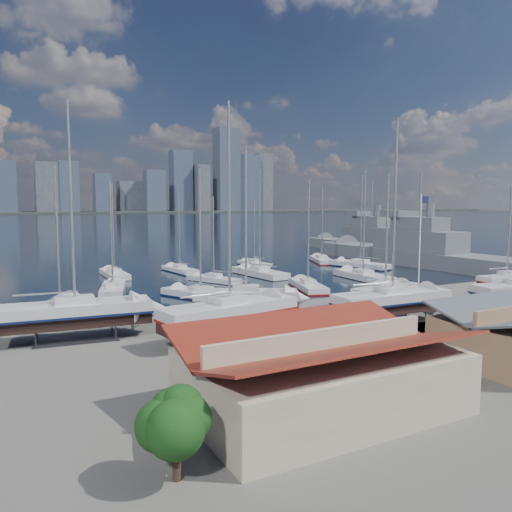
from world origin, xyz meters
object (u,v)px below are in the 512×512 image
naval_ship_west (370,245)px  flagpole (420,243)px  sailboat_cradle_0 (75,313)px  naval_ship_east (418,256)px  car_a (416,346)px

naval_ship_west → flagpole: bearing=142.4°
sailboat_cradle_0 → flagpole: (34.24, -3.78, 4.72)m
sailboat_cradle_0 → flagpole: bearing=-0.2°
naval_ship_east → car_a: 57.32m
naval_ship_west → flagpole: 61.34m
naval_ship_west → flagpole: naval_ship_west is taller
naval_ship_east → naval_ship_west: (7.93, 21.91, -0.00)m
sailboat_cradle_0 → naval_ship_west: bearing=38.9°
sailboat_cradle_0 → flagpole: size_ratio=1.58×
naval_ship_east → flagpole: 39.68m
naval_ship_west → car_a: bearing=140.1°
naval_ship_west → car_a: (-49.31, -61.56, -0.94)m
sailboat_cradle_0 → naval_ship_east: 66.81m
car_a → flagpole: flagpole is taller
car_a → naval_ship_west: bearing=57.4°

